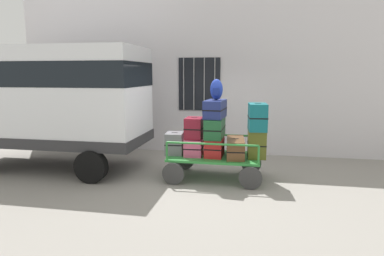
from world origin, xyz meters
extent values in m
plane|color=gray|center=(0.00, 0.00, 0.00)|extent=(40.00, 40.00, 0.00)
cube|color=silver|center=(0.00, 2.50, 2.50)|extent=(12.00, 0.30, 5.00)
cube|color=black|center=(-0.53, 2.33, 2.00)|extent=(1.20, 0.04, 1.50)
cylinder|color=gray|center=(-0.98, 2.29, 2.00)|extent=(0.03, 0.03, 1.50)
cylinder|color=gray|center=(-0.68, 2.29, 2.00)|extent=(0.03, 0.03, 1.50)
cylinder|color=gray|center=(-0.38, 2.29, 2.00)|extent=(0.03, 0.03, 1.50)
cylinder|color=gray|center=(-0.08, 2.29, 2.00)|extent=(0.03, 0.03, 1.50)
cube|color=silver|center=(-3.73, 0.08, 1.78)|extent=(4.41, 1.86, 2.26)
cube|color=black|center=(-3.73, 0.08, 2.29)|extent=(4.43, 1.88, 0.55)
cube|color=#2D2D30|center=(-3.73, 0.08, 0.77)|extent=(4.45, 1.90, 0.24)
cylinder|color=black|center=(-2.32, -0.85, 0.35)|extent=(0.70, 0.22, 0.70)
cube|color=#2D8438|center=(0.22, -0.07, 0.49)|extent=(1.96, 1.14, 0.05)
cylinder|color=#383838|center=(1.02, -0.66, 0.23)|extent=(0.47, 0.06, 0.47)
cylinder|color=#383838|center=(1.02, 0.51, 0.23)|extent=(0.47, 0.06, 0.47)
cylinder|color=#383838|center=(-0.57, -0.66, 0.23)|extent=(0.47, 0.06, 0.47)
cylinder|color=#383838|center=(-0.57, 0.51, 0.23)|extent=(0.47, 0.06, 0.47)
cylinder|color=#2D8438|center=(1.16, -0.60, 0.70)|extent=(0.04, 0.04, 0.37)
cylinder|color=#2D8438|center=(1.16, 0.45, 0.70)|extent=(0.04, 0.04, 0.37)
cylinder|color=#2D8438|center=(-0.72, -0.60, 0.70)|extent=(0.04, 0.04, 0.37)
cylinder|color=#2D8438|center=(-0.72, 0.45, 0.70)|extent=(0.04, 0.04, 0.37)
cylinder|color=#2D8438|center=(0.22, -0.60, 0.89)|extent=(1.88, 0.04, 0.04)
cylinder|color=#2D8438|center=(0.22, 0.45, 0.89)|extent=(1.88, 0.04, 0.04)
cube|color=slate|center=(-0.68, -0.07, 0.76)|extent=(0.42, 0.51, 0.48)
cube|color=black|center=(-0.68, -0.07, 0.76)|extent=(0.43, 0.52, 0.02)
cube|color=black|center=(-0.68, -0.07, 0.99)|extent=(0.13, 0.04, 0.02)
cube|color=#CC4C72|center=(-0.23, -0.08, 0.70)|extent=(0.39, 0.62, 0.37)
cube|color=black|center=(-0.23, -0.08, 0.70)|extent=(0.40, 0.63, 0.02)
cube|color=black|center=(-0.23, -0.08, 0.88)|extent=(0.13, 0.03, 0.02)
cube|color=maroon|center=(-0.23, -0.09, 1.12)|extent=(0.38, 0.49, 0.46)
cube|color=black|center=(-0.23, -0.09, 1.12)|extent=(0.39, 0.50, 0.02)
cube|color=black|center=(-0.23, -0.09, 1.34)|extent=(0.13, 0.03, 0.02)
cube|color=#B21E1E|center=(0.22, -0.10, 0.72)|extent=(0.38, 0.62, 0.40)
cube|color=black|center=(0.22, -0.10, 0.72)|extent=(0.39, 0.63, 0.02)
cube|color=black|center=(0.22, -0.10, 0.91)|extent=(0.13, 0.03, 0.02)
cube|color=#194C28|center=(0.22, -0.06, 1.13)|extent=(0.38, 0.85, 0.43)
cube|color=black|center=(0.22, -0.06, 1.13)|extent=(0.39, 0.86, 0.02)
cube|color=black|center=(0.22, -0.06, 1.34)|extent=(0.13, 0.03, 0.02)
cube|color=navy|center=(0.22, -0.06, 1.55)|extent=(0.45, 0.78, 0.38)
cube|color=black|center=(0.22, -0.06, 1.55)|extent=(0.46, 0.79, 0.02)
cube|color=black|center=(0.22, -0.06, 1.73)|extent=(0.14, 0.04, 0.02)
cube|color=brown|center=(0.67, -0.05, 0.71)|extent=(0.44, 1.00, 0.39)
cube|color=black|center=(0.67, -0.05, 0.71)|extent=(0.45, 1.01, 0.02)
cube|color=black|center=(0.67, -0.05, 0.90)|extent=(0.13, 0.04, 0.02)
cube|color=#4C5119|center=(1.12, -0.04, 0.81)|extent=(0.40, 0.54, 0.58)
cube|color=black|center=(1.12, -0.04, 0.81)|extent=(0.41, 0.55, 0.02)
cube|color=black|center=(1.12, -0.04, 1.09)|extent=(0.13, 0.04, 0.02)
cube|color=#0F5960|center=(1.12, -0.07, 1.39)|extent=(0.42, 0.59, 0.57)
cube|color=black|center=(1.12, -0.07, 1.39)|extent=(0.43, 0.60, 0.02)
cube|color=black|center=(1.12, -0.07, 1.68)|extent=(0.13, 0.04, 0.02)
ellipsoid|color=navy|center=(0.24, -0.05, 1.97)|extent=(0.27, 0.19, 0.44)
cube|color=navy|center=(0.24, -0.14, 1.92)|extent=(0.14, 0.06, 0.15)
camera|label=1|loc=(1.07, -7.19, 2.30)|focal=31.23mm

